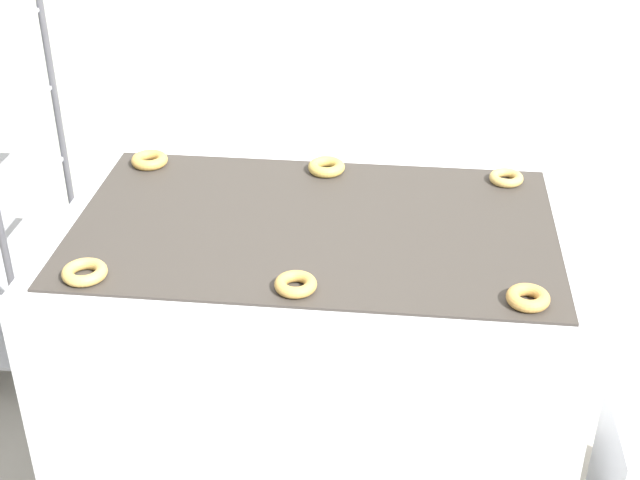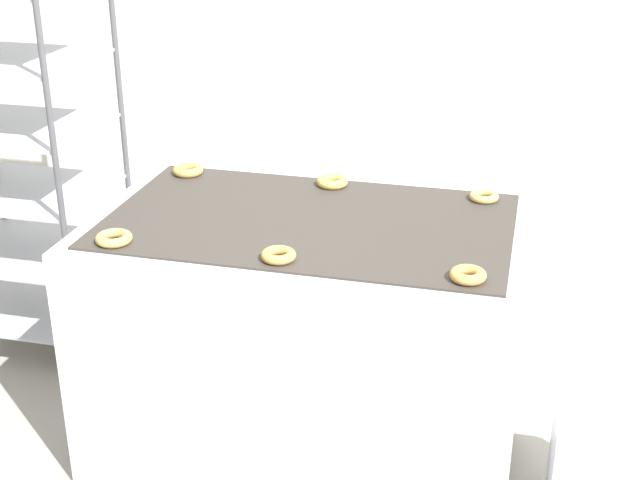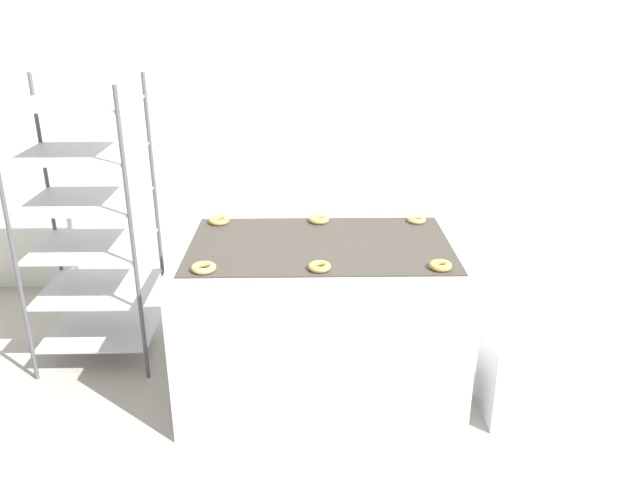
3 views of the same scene
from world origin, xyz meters
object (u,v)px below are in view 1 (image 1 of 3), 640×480
donut_near_right (528,298)px  donut_far_left (150,160)px  fryer_machine (315,350)px  donut_near_left (85,272)px  donut_far_center (325,167)px  donut_near_center (296,284)px  donut_far_right (506,178)px

donut_near_right → donut_far_left: (-1.13, 0.66, 0.00)m
fryer_machine → donut_near_left: size_ratio=12.63×
donut_far_center → donut_near_left: bearing=-129.0°
donut_far_center → donut_near_right: bearing=-49.8°
donut_near_center → donut_near_right: (0.57, 0.00, 0.00)m
donut_far_right → donut_near_left: bearing=-149.1°
donut_near_left → donut_far_center: 0.87m
donut_near_right → donut_far_right: 0.66m
fryer_machine → donut_far_center: bearing=90.8°
donut_near_center → donut_far_right: size_ratio=1.03×
donut_far_left → donut_far_center: same height
donut_near_center → donut_near_right: donut_near_right is taller
donut_near_left → fryer_machine: bearing=31.5°
donut_near_right → donut_near_left: bearing=-179.8°
donut_near_right → donut_far_right: size_ratio=1.03×
donut_near_right → donut_far_left: bearing=149.7°
fryer_machine → donut_near_left: 0.80m
donut_far_left → donut_far_right: (1.13, -0.00, -0.00)m
fryer_machine → donut_near_center: donut_near_center is taller
donut_near_left → donut_far_center: bearing=51.0°
donut_far_left → donut_far_right: donut_far_left is taller
donut_near_left → donut_near_right: 1.12m
fryer_machine → donut_near_left: bearing=-148.5°
fryer_machine → donut_near_center: bearing=-91.5°
donut_near_right → donut_far_left: 1.31m
donut_near_left → donut_far_right: donut_near_left is taller
donut_near_left → donut_far_right: 1.30m
donut_far_center → donut_far_right: bearing=-1.1°
donut_near_right → donut_far_center: bearing=130.2°
donut_near_center → donut_near_right: size_ratio=1.00×
donut_near_left → donut_near_right: bearing=0.2°
fryer_machine → donut_near_right: (0.56, -0.33, 0.46)m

